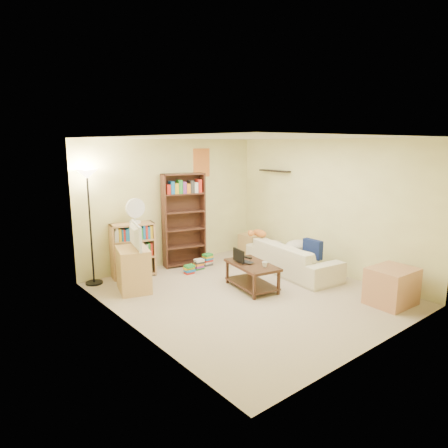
# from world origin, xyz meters

# --- Properties ---
(room) EXTENTS (4.50, 4.54, 2.52)m
(room) POSITION_xyz_m (0.00, 0.01, 1.62)
(room) COLOR #C9B197
(room) RESTS_ON ground
(sofa) EXTENTS (2.17, 1.28, 0.58)m
(sofa) POSITION_xyz_m (1.39, 0.28, 0.29)
(sofa) COLOR beige
(sofa) RESTS_ON ground
(navy_pillow) EXTENTS (0.13, 0.38, 0.34)m
(navy_pillow) POSITION_xyz_m (1.43, -0.16, 0.55)
(navy_pillow) COLOR #121E50
(navy_pillow) RESTS_ON sofa
(cream_blanket) EXTENTS (0.53, 0.38, 0.23)m
(cream_blanket) POSITION_xyz_m (1.54, 0.30, 0.49)
(cream_blanket) COLOR beige
(cream_blanket) RESTS_ON sofa
(tabby_cat) EXTENTS (0.46, 0.21, 0.16)m
(tabby_cat) POSITION_xyz_m (1.24, 1.06, 0.65)
(tabby_cat) COLOR orange
(tabby_cat) RESTS_ON sofa
(coffee_table) EXTENTS (0.71, 1.07, 0.44)m
(coffee_table) POSITION_xyz_m (0.22, 0.14, 0.29)
(coffee_table) COLOR #432419
(coffee_table) RESTS_ON ground
(laptop) EXTENTS (0.42, 0.36, 0.03)m
(laptop) POSITION_xyz_m (0.21, 0.28, 0.45)
(laptop) COLOR black
(laptop) RESTS_ON coffee_table
(laptop_screen) EXTENTS (0.07, 0.33, 0.22)m
(laptop_screen) POSITION_xyz_m (0.07, 0.30, 0.57)
(laptop_screen) COLOR white
(laptop_screen) RESTS_ON laptop
(mug) EXTENTS (0.11, 0.11, 0.09)m
(mug) POSITION_xyz_m (0.26, -0.13, 0.48)
(mug) COLOR white
(mug) RESTS_ON coffee_table
(tv_remote) EXTENTS (0.08, 0.18, 0.02)m
(tv_remote) POSITION_xyz_m (0.39, 0.44, 0.45)
(tv_remote) COLOR black
(tv_remote) RESTS_ON coffee_table
(tv_stand) EXTENTS (0.65, 0.78, 0.72)m
(tv_stand) POSITION_xyz_m (-1.36, 1.33, 0.36)
(tv_stand) COLOR tan
(tv_stand) RESTS_ON ground
(television) EXTENTS (0.78, 0.49, 0.42)m
(television) POSITION_xyz_m (-1.36, 1.33, 0.93)
(television) COLOR black
(television) RESTS_ON tv_stand
(tall_bookshelf) EXTENTS (0.87, 0.47, 1.85)m
(tall_bookshelf) POSITION_xyz_m (0.08, 1.97, 0.97)
(tall_bookshelf) COLOR #46241B
(tall_bookshelf) RESTS_ON ground
(short_bookshelf) EXTENTS (0.82, 0.46, 1.00)m
(short_bookshelf) POSITION_xyz_m (-1.04, 1.97, 0.50)
(short_bookshelf) COLOR tan
(short_bookshelf) RESTS_ON ground
(desk_fan) EXTENTS (0.36, 0.20, 0.46)m
(desk_fan) POSITION_xyz_m (-0.98, 1.93, 1.23)
(desk_fan) COLOR white
(desk_fan) RESTS_ON short_bookshelf
(floor_lamp) EXTENTS (0.34, 0.34, 1.99)m
(floor_lamp) POSITION_xyz_m (-1.76, 2.05, 1.59)
(floor_lamp) COLOR black
(floor_lamp) RESTS_ON ground
(side_table) EXTENTS (0.46, 0.46, 0.49)m
(side_table) POSITION_xyz_m (1.58, 1.62, 0.24)
(side_table) COLOR tan
(side_table) RESTS_ON ground
(end_cabinet) EXTENTS (0.71, 0.60, 0.57)m
(end_cabinet) POSITION_xyz_m (1.43, -1.68, 0.28)
(end_cabinet) COLOR tan
(end_cabinet) RESTS_ON ground
(book_stacks) EXTENTS (0.78, 0.35, 0.24)m
(book_stacks) POSITION_xyz_m (0.17, 1.57, 0.10)
(book_stacks) COLOR red
(book_stacks) RESTS_ON ground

